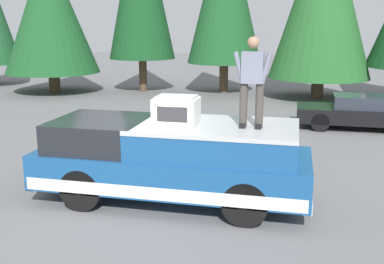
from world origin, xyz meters
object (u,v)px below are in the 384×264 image
pickup_truck (172,160)px  parked_car_black (359,112)px  person_on_truck_bed (252,80)px  compressor_unit (176,110)px

pickup_truck → parked_car_black: 8.96m
pickup_truck → person_on_truck_bed: bearing=-93.0°
pickup_truck → compressor_unit: 1.07m
compressor_unit → parked_car_black: bearing=-29.1°
compressor_unit → person_on_truck_bed: (0.08, -1.44, 0.62)m
pickup_truck → compressor_unit: bearing=-139.9°
compressor_unit → person_on_truck_bed: 1.57m
pickup_truck → person_on_truck_bed: size_ratio=3.28×
pickup_truck → compressor_unit: size_ratio=6.60×
pickup_truck → parked_car_black: pickup_truck is taller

